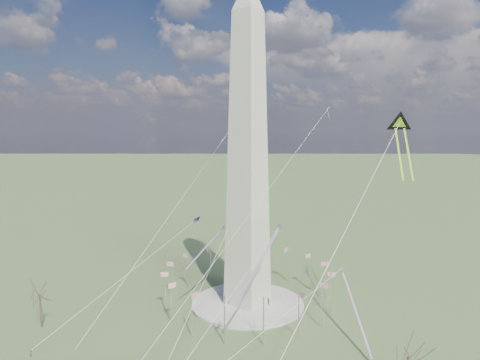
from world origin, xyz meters
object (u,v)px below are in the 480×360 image
Objects in this scene: tree_near at (408,353)px; person_west at (31,353)px; washington_monument at (248,155)px; kite_delta_black at (400,127)px.

tree_near reaches higher than person_west.
washington_monument reaches higher than tree_near.
kite_delta_black is at bearing 111.20° from tree_near.
kite_delta_black is (65.55, 72.70, 55.92)m from person_west.
washington_monument is at bearing -69.84° from person_west.
kite_delta_black is at bearing 20.18° from washington_monument.
person_west is at bearing -156.33° from tree_near.
tree_near is 0.79× the size of kite_delta_black.
washington_monument reaches higher than person_west.
person_west is (-24.55, -57.63, -47.22)m from washington_monument.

